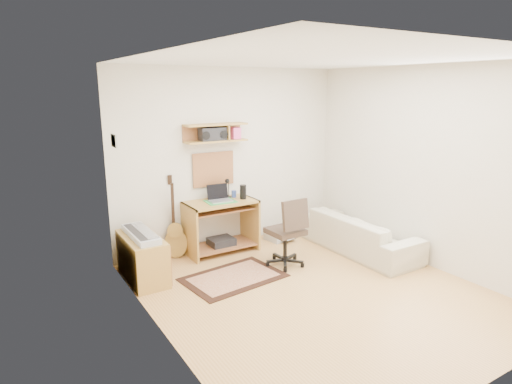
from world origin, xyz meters
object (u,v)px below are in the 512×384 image
desk (221,227)px  cabinet (142,258)px  task_chair (285,231)px  printer (279,234)px  sofa (360,227)px

desk → cabinet: (-1.26, -0.33, -0.10)m
task_chair → printer: (0.52, 0.88, -0.39)m
printer → sofa: (0.69, -1.02, 0.27)m
printer → task_chair: bearing=-129.2°
cabinet → sofa: sofa is taller
task_chair → printer: bearing=57.4°
cabinet → sofa: 3.04m
cabinet → printer: bearing=8.0°
task_chair → cabinet: (-1.75, 0.56, -0.20)m
desk → sofa: size_ratio=0.54×
task_chair → printer: task_chair is taller
desk → sofa: (1.70, -1.04, -0.02)m
task_chair → sofa: bearing=-8.6°
cabinet → task_chair: bearing=-17.8°
desk → task_chair: task_chair is taller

